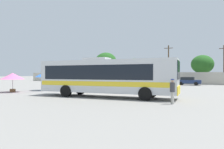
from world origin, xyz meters
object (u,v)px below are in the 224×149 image
(parked_car_second_maroon, at_px, (147,80))
(utility_pole_near, at_px, (224,64))
(roadside_tree_midright, at_px, (202,64))
(vendor_umbrella_near_gate_blue, at_px, (45,75))
(vendor_umbrella_secondary_pink, at_px, (13,76))
(parked_car_leftmost_silver, at_px, (123,80))
(roadside_tree_left, at_px, (106,62))
(attendant_by_bus_door, at_px, (172,90))
(coach_bus_silver_yellow, at_px, (105,76))
(roadside_tree_midleft, at_px, (135,66))
(parked_car_third_dark_blue, at_px, (188,81))
(utility_pole_far, at_px, (169,63))

(parked_car_second_maroon, relative_size, utility_pole_near, 0.56)
(roadside_tree_midright, bearing_deg, vendor_umbrella_near_gate_blue, -116.17)
(vendor_umbrella_secondary_pink, height_order, parked_car_leftmost_silver, vendor_umbrella_secondary_pink)
(parked_car_second_maroon, xyz_separation_m, roadside_tree_left, (-14.45, 9.12, 4.50))
(attendant_by_bus_door, bearing_deg, coach_bus_silver_yellow, 165.60)
(vendor_umbrella_near_gate_blue, bearing_deg, attendant_by_bus_door, -15.12)
(attendant_by_bus_door, xyz_separation_m, roadside_tree_midleft, (-16.69, 34.45, 2.97))
(utility_pole_near, bearing_deg, parked_car_third_dark_blue, -129.42)
(coach_bus_silver_yellow, distance_m, utility_pole_far, 29.67)
(parked_car_third_dark_blue, bearing_deg, parked_car_second_maroon, -173.83)
(attendant_by_bus_door, height_order, vendor_umbrella_secondary_pink, vendor_umbrella_secondary_pink)
(roadside_tree_left, bearing_deg, parked_car_second_maroon, -32.28)
(vendor_umbrella_near_gate_blue, bearing_deg, parked_car_third_dark_blue, 57.10)
(parked_car_leftmost_silver, bearing_deg, vendor_umbrella_secondary_pink, -94.75)
(parked_car_third_dark_blue, xyz_separation_m, roadside_tree_left, (-21.97, 8.31, 4.50))
(coach_bus_silver_yellow, xyz_separation_m, roadside_tree_midright, (5.01, 33.46, 2.27))
(attendant_by_bus_door, height_order, parked_car_leftmost_silver, attendant_by_bus_door)
(vendor_umbrella_secondary_pink, xyz_separation_m, parked_car_leftmost_silver, (2.02, 24.26, -0.97))
(vendor_umbrella_secondary_pink, bearing_deg, parked_car_third_dark_blue, 58.62)
(vendor_umbrella_near_gate_blue, distance_m, vendor_umbrella_secondary_pink, 3.75)
(vendor_umbrella_near_gate_blue, xyz_separation_m, roadside_tree_midleft, (-0.46, 30.06, 1.98))
(utility_pole_near, distance_m, utility_pole_far, 10.58)
(parked_car_second_maroon, bearing_deg, roadside_tree_midright, 49.31)
(parked_car_leftmost_silver, relative_size, parked_car_second_maroon, 1.02)
(parked_car_second_maroon, bearing_deg, attendant_by_bus_door, -67.56)
(attendant_by_bus_door, relative_size, utility_pole_far, 0.21)
(attendant_by_bus_door, xyz_separation_m, parked_car_leftmost_silver, (-15.56, 25.16, -0.18))
(coach_bus_silver_yellow, xyz_separation_m, utility_pole_near, (9.15, 30.64, 2.16))
(parked_car_second_maroon, distance_m, utility_pole_far, 7.86)
(vendor_umbrella_near_gate_blue, bearing_deg, roadside_tree_midright, 63.83)
(vendor_umbrella_near_gate_blue, height_order, roadside_tree_midright, roadside_tree_midright)
(vendor_umbrella_secondary_pink, distance_m, parked_car_third_dark_blue, 28.72)
(attendant_by_bus_door, bearing_deg, parked_car_leftmost_silver, 121.74)
(utility_pole_near, relative_size, roadside_tree_midleft, 1.29)
(vendor_umbrella_secondary_pink, relative_size, roadside_tree_midleft, 0.43)
(coach_bus_silver_yellow, xyz_separation_m, roadside_tree_midleft, (-10.52, 32.87, 2.08))
(parked_car_leftmost_silver, bearing_deg, coach_bus_silver_yellow, -68.28)
(vendor_umbrella_secondary_pink, distance_m, roadside_tree_midleft, 33.63)
(utility_pole_far, bearing_deg, attendant_by_bus_door, -76.38)
(attendant_by_bus_door, bearing_deg, roadside_tree_midright, 91.90)
(parked_car_third_dark_blue, relative_size, roadside_tree_midright, 0.68)
(attendant_by_bus_door, bearing_deg, vendor_umbrella_secondary_pink, 177.07)
(roadside_tree_midleft, relative_size, roadside_tree_midright, 0.97)
(attendant_by_bus_door, bearing_deg, vendor_umbrella_near_gate_blue, 164.88)
(attendant_by_bus_door, xyz_separation_m, parked_car_second_maroon, (-10.15, 24.59, -0.19))
(parked_car_second_maroon, distance_m, utility_pole_near, 15.53)
(parked_car_leftmost_silver, distance_m, roadside_tree_left, 13.23)
(coach_bus_silver_yellow, bearing_deg, attendant_by_bus_door, -14.40)
(roadside_tree_left, bearing_deg, roadside_tree_midright, 3.25)
(coach_bus_silver_yellow, bearing_deg, utility_pole_near, 73.38)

